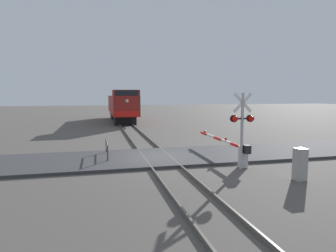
# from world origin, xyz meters

# --- Properties ---
(ground_plane) EXTENTS (160.00, 160.00, 0.00)m
(ground_plane) POSITION_xyz_m (0.00, 0.00, 0.00)
(ground_plane) COLOR #514C47
(rail_track_left) EXTENTS (0.08, 80.00, 0.15)m
(rail_track_left) POSITION_xyz_m (-0.72, 0.00, 0.07)
(rail_track_left) COLOR #59544C
(rail_track_left) RESTS_ON ground_plane
(rail_track_right) EXTENTS (0.08, 80.00, 0.15)m
(rail_track_right) POSITION_xyz_m (0.72, 0.00, 0.07)
(rail_track_right) COLOR #59544C
(rail_track_right) RESTS_ON ground_plane
(road_surface) EXTENTS (36.00, 4.73, 0.15)m
(road_surface) POSITION_xyz_m (0.00, 0.00, 0.07)
(road_surface) COLOR #38383A
(road_surface) RESTS_ON ground_plane
(locomotive) EXTENTS (2.94, 14.74, 4.04)m
(locomotive) POSITION_xyz_m (0.00, 23.24, 2.04)
(locomotive) COLOR black
(locomotive) RESTS_ON ground_plane
(crossing_signal) EXTENTS (1.18, 0.33, 3.65)m
(crossing_signal) POSITION_xyz_m (3.48, -3.18, 2.23)
(crossing_signal) COLOR #ADADB2
(crossing_signal) RESTS_ON ground_plane
(crossing_gate) EXTENTS (0.36, 6.45, 1.17)m
(crossing_gate) POSITION_xyz_m (3.71, -1.96, 0.74)
(crossing_gate) COLOR silver
(crossing_gate) RESTS_ON ground_plane
(utility_cabinet) EXTENTS (0.43, 0.45, 1.35)m
(utility_cabinet) POSITION_xyz_m (4.97, -5.42, 0.68)
(utility_cabinet) COLOR #999993
(utility_cabinet) RESTS_ON ground_plane
(guard_railing) EXTENTS (0.08, 2.46, 0.95)m
(guard_railing) POSITION_xyz_m (-2.68, 0.66, 0.62)
(guard_railing) COLOR #4C4742
(guard_railing) RESTS_ON ground_plane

